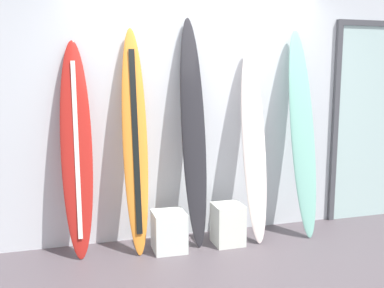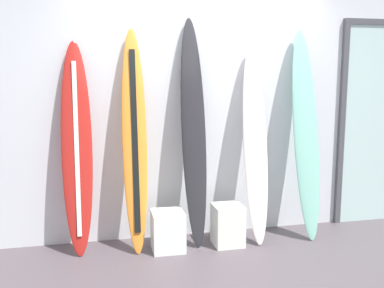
{
  "view_description": "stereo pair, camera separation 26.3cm",
  "coord_description": "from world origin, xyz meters",
  "px_view_note": "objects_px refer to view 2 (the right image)",
  "views": [
    {
      "loc": [
        -1.37,
        -3.12,
        1.68
      ],
      "look_at": [
        -0.16,
        0.95,
        1.0
      ],
      "focal_mm": 41.74,
      "sensor_mm": 36.0,
      "label": 1
    },
    {
      "loc": [
        -1.11,
        -3.19,
        1.68
      ],
      "look_at": [
        -0.16,
        0.95,
        1.0
      ],
      "focal_mm": 41.74,
      "sensor_mm": 36.0,
      "label": 2
    }
  ],
  "objects_px": {
    "surfboard_charcoal": "(194,134)",
    "display_block_center": "(168,231)",
    "surfboard_ivory": "(255,147)",
    "surfboard_seafoam": "(306,134)",
    "display_block_left": "(228,225)",
    "surfboard_sunset": "(135,142)",
    "surfboard_crimson": "(77,149)"
  },
  "relations": [
    {
      "from": "surfboard_crimson",
      "to": "surfboard_charcoal",
      "type": "distance_m",
      "value": 1.11
    },
    {
      "from": "surfboard_sunset",
      "to": "display_block_left",
      "type": "xyz_separation_m",
      "value": [
        0.88,
        -0.13,
        -0.83
      ]
    },
    {
      "from": "surfboard_ivory",
      "to": "display_block_left",
      "type": "relative_size",
      "value": 4.82
    },
    {
      "from": "surfboard_sunset",
      "to": "surfboard_ivory",
      "type": "xyz_separation_m",
      "value": [
        1.19,
        -0.02,
        -0.08
      ]
    },
    {
      "from": "surfboard_crimson",
      "to": "surfboard_seafoam",
      "type": "bearing_deg",
      "value": -1.85
    },
    {
      "from": "surfboard_ivory",
      "to": "surfboard_charcoal",
      "type": "bearing_deg",
      "value": 175.79
    },
    {
      "from": "surfboard_sunset",
      "to": "surfboard_ivory",
      "type": "bearing_deg",
      "value": -1.09
    },
    {
      "from": "surfboard_seafoam",
      "to": "display_block_center",
      "type": "bearing_deg",
      "value": -176.24
    },
    {
      "from": "display_block_center",
      "to": "surfboard_ivory",
      "type": "bearing_deg",
      "value": 6.44
    },
    {
      "from": "surfboard_crimson",
      "to": "surfboard_charcoal",
      "type": "height_order",
      "value": "surfboard_charcoal"
    },
    {
      "from": "surfboard_crimson",
      "to": "surfboard_charcoal",
      "type": "bearing_deg",
      "value": -1.05
    },
    {
      "from": "surfboard_crimson",
      "to": "surfboard_seafoam",
      "type": "xyz_separation_m",
      "value": [
        2.26,
        -0.07,
        0.07
      ]
    },
    {
      "from": "surfboard_crimson",
      "to": "surfboard_charcoal",
      "type": "xyz_separation_m",
      "value": [
        1.1,
        -0.02,
        0.1
      ]
    },
    {
      "from": "surfboard_ivory",
      "to": "surfboard_seafoam",
      "type": "height_order",
      "value": "surfboard_seafoam"
    },
    {
      "from": "surfboard_charcoal",
      "to": "surfboard_ivory",
      "type": "height_order",
      "value": "surfboard_charcoal"
    },
    {
      "from": "surfboard_ivory",
      "to": "display_block_center",
      "type": "xyz_separation_m",
      "value": [
        -0.91,
        -0.1,
        -0.76
      ]
    },
    {
      "from": "surfboard_charcoal",
      "to": "display_block_left",
      "type": "xyz_separation_m",
      "value": [
        0.31,
        -0.15,
        -0.89
      ]
    },
    {
      "from": "surfboard_ivory",
      "to": "display_block_left",
      "type": "distance_m",
      "value": 0.82
    },
    {
      "from": "surfboard_charcoal",
      "to": "display_block_center",
      "type": "xyz_separation_m",
      "value": [
        -0.29,
        -0.15,
        -0.9
      ]
    },
    {
      "from": "surfboard_crimson",
      "to": "display_block_left",
      "type": "height_order",
      "value": "surfboard_crimson"
    },
    {
      "from": "display_block_left",
      "to": "display_block_center",
      "type": "distance_m",
      "value": 0.6
    },
    {
      "from": "surfboard_crimson",
      "to": "display_block_left",
      "type": "distance_m",
      "value": 1.63
    },
    {
      "from": "surfboard_crimson",
      "to": "display_block_center",
      "type": "height_order",
      "value": "surfboard_crimson"
    },
    {
      "from": "surfboard_charcoal",
      "to": "surfboard_sunset",
      "type": "bearing_deg",
      "value": -177.73
    },
    {
      "from": "surfboard_sunset",
      "to": "surfboard_seafoam",
      "type": "bearing_deg",
      "value": -1.0
    },
    {
      "from": "surfboard_seafoam",
      "to": "surfboard_crimson",
      "type": "bearing_deg",
      "value": 178.15
    },
    {
      "from": "surfboard_crimson",
      "to": "surfboard_seafoam",
      "type": "distance_m",
      "value": 2.26
    },
    {
      "from": "display_block_left",
      "to": "surfboard_ivory",
      "type": "bearing_deg",
      "value": 18.81
    },
    {
      "from": "surfboard_crimson",
      "to": "display_block_center",
      "type": "xyz_separation_m",
      "value": [
        0.82,
        -0.17,
        -0.8
      ]
    },
    {
      "from": "surfboard_seafoam",
      "to": "display_block_center",
      "type": "distance_m",
      "value": 1.69
    },
    {
      "from": "surfboard_ivory",
      "to": "surfboard_seafoam",
      "type": "distance_m",
      "value": 0.55
    },
    {
      "from": "surfboard_crimson",
      "to": "display_block_left",
      "type": "relative_size",
      "value": 4.93
    }
  ]
}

